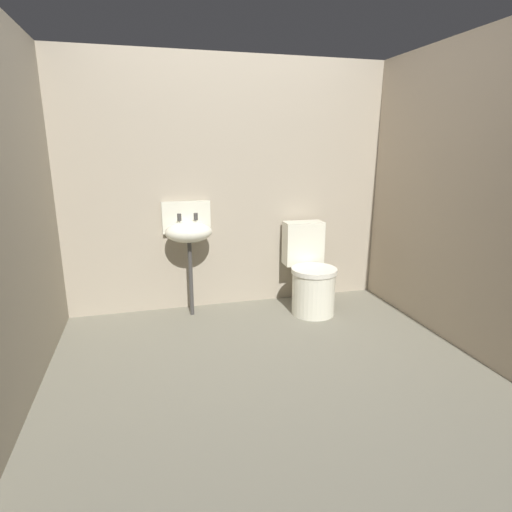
# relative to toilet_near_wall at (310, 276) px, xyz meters

# --- Properties ---
(ground_plane) EXTENTS (3.30, 2.85, 0.08)m
(ground_plane) POSITION_rel_toilet_near_wall_xyz_m (-0.66, -0.88, -0.36)
(ground_plane) COLOR slate
(wall_back) EXTENTS (3.30, 0.10, 2.21)m
(wall_back) POSITION_rel_toilet_near_wall_xyz_m (-0.66, 0.40, 0.78)
(wall_back) COLOR tan
(wall_back) RESTS_ON ground
(wall_left) EXTENTS (0.10, 2.65, 2.21)m
(wall_left) POSITION_rel_toilet_near_wall_xyz_m (-2.16, -0.78, 0.78)
(wall_left) COLOR #A49A87
(wall_left) RESTS_ON ground
(wall_right) EXTENTS (0.10, 2.65, 2.21)m
(wall_right) POSITION_rel_toilet_near_wall_xyz_m (0.84, -0.78, 0.78)
(wall_right) COLOR tan
(wall_right) RESTS_ON ground
(toilet_near_wall) EXTENTS (0.41, 0.60, 0.78)m
(toilet_near_wall) POSITION_rel_toilet_near_wall_xyz_m (0.00, 0.00, 0.00)
(toilet_near_wall) COLOR silver
(toilet_near_wall) RESTS_ON ground
(sink) EXTENTS (0.42, 0.35, 0.99)m
(sink) POSITION_rel_toilet_near_wall_xyz_m (-1.05, 0.19, 0.43)
(sink) COLOR #3F3C3B
(sink) RESTS_ON ground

